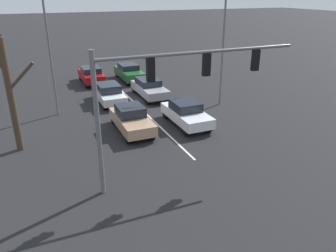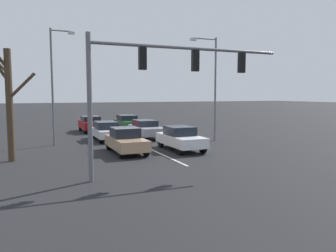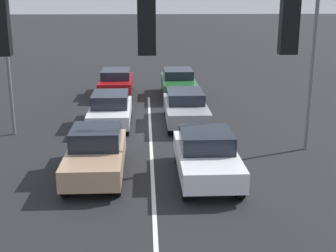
% 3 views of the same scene
% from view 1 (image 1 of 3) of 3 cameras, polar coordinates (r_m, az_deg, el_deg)
% --- Properties ---
extents(ground_plane, '(240.00, 240.00, 0.00)m').
position_cam_1_polar(ground_plane, '(26.08, -6.29, 4.45)').
color(ground_plane, black).
extents(lane_stripe_left_divider, '(0.12, 16.74, 0.01)m').
position_cam_1_polar(lane_stripe_left_divider, '(23.93, -4.59, 2.86)').
color(lane_stripe_left_divider, silver).
rests_on(lane_stripe_left_divider, ground_plane).
extents(car_white_leftlane_front, '(1.82, 4.27, 1.52)m').
position_cam_1_polar(car_white_leftlane_front, '(20.95, 3.18, 2.26)').
color(car_white_leftlane_front, silver).
rests_on(car_white_leftlane_front, ground_plane).
extents(car_tan_midlane_front, '(1.77, 4.25, 1.54)m').
position_cam_1_polar(car_tan_midlane_front, '(20.12, -6.38, 1.22)').
color(car_tan_midlane_front, tan).
rests_on(car_tan_midlane_front, ground_plane).
extents(car_gray_leftlane_second, '(1.81, 4.51, 1.46)m').
position_cam_1_polar(car_gray_leftlane_second, '(26.68, -3.29, 6.69)').
color(car_gray_leftlane_second, gray).
rests_on(car_gray_leftlane_second, ground_plane).
extents(car_silver_midlane_second, '(1.77, 4.21, 1.47)m').
position_cam_1_polar(car_silver_midlane_second, '(25.62, -10.25, 5.67)').
color(car_silver_midlane_second, silver).
rests_on(car_silver_midlane_second, ground_plane).
extents(car_darkgreen_leftlane_third, '(1.83, 4.60, 1.53)m').
position_cam_1_polar(car_darkgreen_leftlane_third, '(32.10, -6.78, 9.30)').
color(car_darkgreen_leftlane_third, '#1E5928').
rests_on(car_darkgreen_leftlane_third, ground_plane).
extents(car_maroon_midlane_third, '(1.81, 4.34, 1.51)m').
position_cam_1_polar(car_maroon_midlane_third, '(31.65, -13.22, 8.71)').
color(car_maroon_midlane_third, maroon).
rests_on(car_maroon_midlane_third, ground_plane).
extents(traffic_signal_gantry, '(9.28, 0.37, 6.05)m').
position_cam_1_polar(traffic_signal_gantry, '(13.59, 0.19, 7.64)').
color(traffic_signal_gantry, slate).
rests_on(traffic_signal_gantry, ground_plane).
extents(street_lamp_right_shoulder, '(1.66, 0.24, 8.11)m').
position_cam_1_polar(street_lamp_right_shoulder, '(23.07, -19.58, 12.81)').
color(street_lamp_right_shoulder, slate).
rests_on(street_lamp_right_shoulder, ground_plane).
extents(street_lamp_left_shoulder, '(2.20, 0.24, 7.82)m').
position_cam_1_polar(street_lamp_left_shoulder, '(24.17, 9.06, 13.99)').
color(street_lamp_left_shoulder, slate).
rests_on(street_lamp_left_shoulder, ground_plane).
extents(bare_tree_near, '(2.56, 1.80, 6.52)m').
position_cam_1_polar(bare_tree_near, '(18.52, -26.01, 5.95)').
color(bare_tree_near, '#423323').
rests_on(bare_tree_near, ground_plane).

